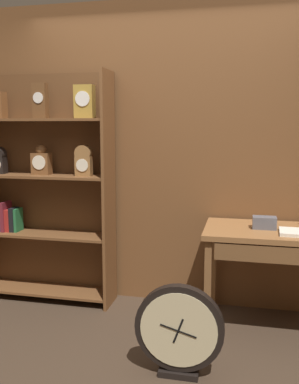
{
  "coord_description": "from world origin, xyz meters",
  "views": [
    {
      "loc": [
        0.62,
        -2.3,
        1.56
      ],
      "look_at": [
        -0.09,
        0.83,
        1.06
      ],
      "focal_mm": 39.69,
      "sensor_mm": 36.0,
      "label": 1
    }
  ],
  "objects": [
    {
      "name": "bookshelf",
      "position": [
        -1.14,
        1.12,
        1.03
      ],
      "size": [
        1.26,
        0.32,
        2.01
      ],
      "color": "brown",
      "rests_on": "ground"
    },
    {
      "name": "workbench",
      "position": [
        0.97,
        0.91,
        0.69
      ],
      "size": [
        1.26,
        0.63,
        0.79
      ],
      "color": "brown",
      "rests_on": "ground"
    },
    {
      "name": "toolbox_small",
      "position": [
        0.78,
        0.95,
        0.83
      ],
      "size": [
        0.18,
        0.11,
        0.09
      ],
      "primitive_type": "cube",
      "color": "#595960",
      "rests_on": "workbench"
    },
    {
      "name": "round_clock_large",
      "position": [
        0.26,
        0.14,
        0.3
      ],
      "size": [
        0.56,
        0.11,
        0.6
      ],
      "color": "black",
      "rests_on": "ground"
    },
    {
      "name": "open_repair_manual",
      "position": [
        0.96,
        0.83,
        0.8
      ],
      "size": [
        0.17,
        0.23,
        0.02
      ],
      "primitive_type": "cube",
      "rotation": [
        0.0,
        0.0,
        -0.05
      ],
      "color": "silver",
      "rests_on": "workbench"
    },
    {
      "name": "back_wood_panel",
      "position": [
        0.0,
        1.31,
        1.3
      ],
      "size": [
        4.8,
        0.05,
        2.6
      ],
      "primitive_type": "cube",
      "color": "brown",
      "rests_on": "ground"
    },
    {
      "name": "ground_plane",
      "position": [
        0.0,
        0.0,
        0.0
      ],
      "size": [
        10.0,
        10.0,
        0.0
      ],
      "primitive_type": "plane",
      "color": "#3D2D21"
    }
  ]
}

